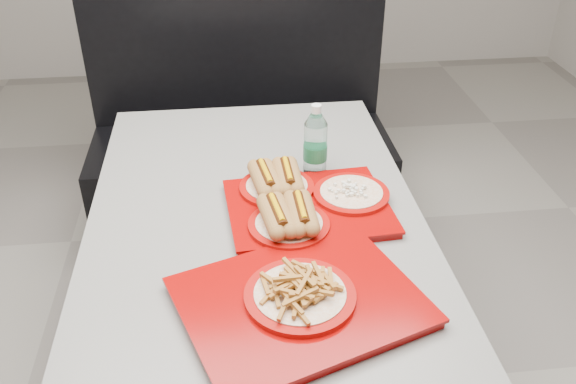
{
  "coord_description": "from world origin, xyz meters",
  "views": [
    {
      "loc": [
        -0.07,
        -1.36,
        1.69
      ],
      "look_at": [
        0.09,
        -0.02,
        0.83
      ],
      "focal_mm": 38.0,
      "sensor_mm": 36.0,
      "label": 1
    }
  ],
  "objects": [
    {
      "name": "tray_near",
      "position": [
        0.13,
        -0.0,
        0.78
      ],
      "size": [
        0.46,
        0.39,
        0.1
      ],
      "rotation": [
        0.0,
        0.0,
        0.07
      ],
      "color": "#8C0503",
      "rests_on": "diner_table"
    },
    {
      "name": "diner_table",
      "position": [
        0.0,
        0.0,
        0.58
      ],
      "size": [
        0.92,
        1.42,
        0.75
      ],
      "color": "black",
      "rests_on": "ground"
    },
    {
      "name": "booth_bench",
      "position": [
        0.0,
        1.09,
        0.4
      ],
      "size": [
        1.3,
        0.57,
        1.35
      ],
      "color": "black",
      "rests_on": "ground"
    },
    {
      "name": "tray_far",
      "position": [
        0.07,
        -0.37,
        0.78
      ],
      "size": [
        0.61,
        0.54,
        0.1
      ],
      "rotation": [
        0.0,
        0.0,
        0.34
      ],
      "color": "#8C0503",
      "rests_on": "diner_table"
    },
    {
      "name": "water_bottle",
      "position": [
        0.19,
        0.19,
        0.85
      ],
      "size": [
        0.07,
        0.07,
        0.23
      ],
      "rotation": [
        0.0,
        0.0,
        -0.28
      ],
      "color": "silver",
      "rests_on": "diner_table"
    }
  ]
}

